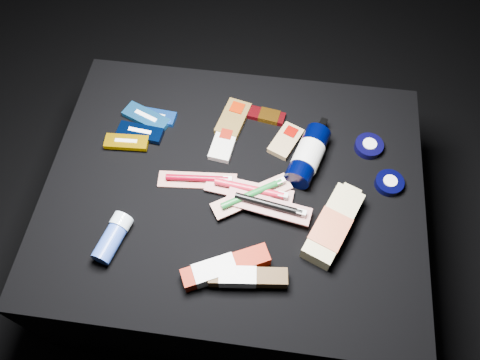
# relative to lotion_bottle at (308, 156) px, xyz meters

# --- Properties ---
(ground) EXTENTS (3.00, 3.00, 0.00)m
(ground) POSITION_rel_lotion_bottle_xyz_m (-0.18, -0.10, -0.43)
(ground) COLOR black
(ground) RESTS_ON ground
(cloth_table) EXTENTS (0.98, 0.78, 0.40)m
(cloth_table) POSITION_rel_lotion_bottle_xyz_m (-0.18, -0.10, -0.23)
(cloth_table) COLOR black
(cloth_table) RESTS_ON ground
(luna_bar_0) EXTENTS (0.12, 0.05, 0.02)m
(luna_bar_0) POSITION_rel_lotion_bottle_xyz_m (-0.44, 0.09, -0.03)
(luna_bar_0) COLOR blue
(luna_bar_0) RESTS_ON cloth_table
(luna_bar_1) EXTENTS (0.14, 0.10, 0.02)m
(luna_bar_1) POSITION_rel_lotion_bottle_xyz_m (-0.46, 0.08, -0.02)
(luna_bar_1) COLOR #1B69B3
(luna_bar_1) RESTS_ON cloth_table
(luna_bar_2) EXTENTS (0.13, 0.06, 0.02)m
(luna_bar_2) POSITION_rel_lotion_bottle_xyz_m (-0.46, 0.03, -0.02)
(luna_bar_2) COLOR black
(luna_bar_2) RESTS_ON cloth_table
(luna_bar_3) EXTENTS (0.12, 0.05, 0.02)m
(luna_bar_3) POSITION_rel_lotion_bottle_xyz_m (-0.49, -0.01, -0.02)
(luna_bar_3) COLOR #DBA003
(luna_bar_3) RESTS_ON cloth_table
(clif_bar_0) EXTENTS (0.09, 0.14, 0.02)m
(clif_bar_0) POSITION_rel_lotion_bottle_xyz_m (-0.21, 0.12, -0.02)
(clif_bar_0) COLOR brown
(clif_bar_0) RESTS_ON cloth_table
(clif_bar_1) EXTENTS (0.07, 0.11, 0.02)m
(clif_bar_1) POSITION_rel_lotion_bottle_xyz_m (-0.23, 0.03, -0.03)
(clif_bar_1) COLOR silver
(clif_bar_1) RESTS_ON cloth_table
(clif_bar_2) EXTENTS (0.10, 0.12, 0.02)m
(clif_bar_2) POSITION_rel_lotion_bottle_xyz_m (-0.06, 0.06, -0.03)
(clif_bar_2) COLOR #9A7D52
(clif_bar_2) RESTS_ON cloth_table
(power_bar) EXTENTS (0.14, 0.06, 0.02)m
(power_bar) POSITION_rel_lotion_bottle_xyz_m (-0.13, 0.14, -0.03)
(power_bar) COLOR maroon
(power_bar) RESTS_ON cloth_table
(lotion_bottle) EXTENTS (0.12, 0.22, 0.07)m
(lotion_bottle) POSITION_rel_lotion_bottle_xyz_m (0.00, 0.00, 0.00)
(lotion_bottle) COLOR black
(lotion_bottle) RESTS_ON cloth_table
(cream_tin_upper) EXTENTS (0.08, 0.08, 0.02)m
(cream_tin_upper) POSITION_rel_lotion_bottle_xyz_m (0.16, 0.07, -0.02)
(cream_tin_upper) COLOR black
(cream_tin_upper) RESTS_ON cloth_table
(cream_tin_lower) EXTENTS (0.07, 0.07, 0.02)m
(cream_tin_lower) POSITION_rel_lotion_bottle_xyz_m (0.22, -0.04, -0.02)
(cream_tin_lower) COLOR black
(cream_tin_lower) RESTS_ON cloth_table
(bodywash_bottle) EXTENTS (0.15, 0.23, 0.05)m
(bodywash_bottle) POSITION_rel_lotion_bottle_xyz_m (0.07, -0.19, -0.01)
(bodywash_bottle) COLOR #C7BC83
(bodywash_bottle) RESTS_ON cloth_table
(deodorant_stick) EXTENTS (0.08, 0.13, 0.05)m
(deodorant_stick) POSITION_rel_lotion_bottle_xyz_m (-0.45, -0.29, -0.01)
(deodorant_stick) COLOR #2C4BAC
(deodorant_stick) RESTS_ON cloth_table
(toothbrush_pack_0) EXTENTS (0.21, 0.06, 0.02)m
(toothbrush_pack_0) POSITION_rel_lotion_bottle_xyz_m (-0.28, -0.09, -0.03)
(toothbrush_pack_0) COLOR beige
(toothbrush_pack_0) RESTS_ON cloth_table
(toothbrush_pack_1) EXTENTS (0.23, 0.08, 0.03)m
(toothbrush_pack_1) POSITION_rel_lotion_bottle_xyz_m (-0.14, -0.11, -0.02)
(toothbrush_pack_1) COLOR silver
(toothbrush_pack_1) RESTS_ON cloth_table
(toothbrush_pack_2) EXTENTS (0.20, 0.16, 0.02)m
(toothbrush_pack_2) POSITION_rel_lotion_bottle_xyz_m (-0.13, -0.13, -0.01)
(toothbrush_pack_2) COLOR silver
(toothbrush_pack_2) RESTS_ON cloth_table
(toothbrush_pack_3) EXTENTS (0.22, 0.08, 0.02)m
(toothbrush_pack_3) POSITION_rel_lotion_bottle_xyz_m (-0.09, -0.16, -0.00)
(toothbrush_pack_3) COLOR beige
(toothbrush_pack_3) RESTS_ON cloth_table
(toothpaste_carton_red) EXTENTS (0.21, 0.13, 0.04)m
(toothpaste_carton_red) POSITION_rel_lotion_bottle_xyz_m (-0.18, -0.33, -0.02)
(toothpaste_carton_red) COLOR #841000
(toothpaste_carton_red) RESTS_ON cloth_table
(toothpaste_carton_green) EXTENTS (0.18, 0.06, 0.04)m
(toothpaste_carton_green) POSITION_rel_lotion_bottle_xyz_m (-0.12, -0.34, -0.01)
(toothpaste_carton_green) COLOR #39240E
(toothpaste_carton_green) RESTS_ON cloth_table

